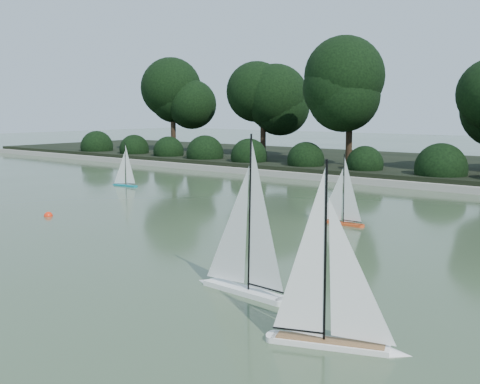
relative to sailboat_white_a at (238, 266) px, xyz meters
The scene contains 9 objects.
ground 2.10m from the sailboat_white_a, 162.08° to the left, with size 80.00×80.00×0.00m, color #2F4127.
pond_coping 9.84m from the sailboat_white_a, 101.58° to the left, with size 40.00×0.35×0.18m, color gray.
far_bank 13.78m from the sailboat_white_a, 98.24° to the left, with size 40.00×8.00×0.30m, color black.
shrub_hedge 10.72m from the sailboat_white_a, 100.61° to the left, with size 29.10×1.10×1.10m.
sailboat_white_a is the anchor object (origin of this frame).
sailboat_white_b 1.84m from the sailboat_white_a, 22.02° to the right, with size 1.24×0.62×1.73m.
sailboat_orange 4.36m from the sailboat_white_a, 105.05° to the left, with size 0.98×0.16×1.34m.
sailboat_teal 9.80m from the sailboat_white_a, 147.38° to the left, with size 0.90×0.24×1.22m.
race_buoy 6.00m from the sailboat_white_a, 166.50° to the left, with size 0.17×0.17×0.17m, color #FA2B0D.
Camera 1 is at (6.12, -5.72, 2.05)m, focal length 45.00 mm.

